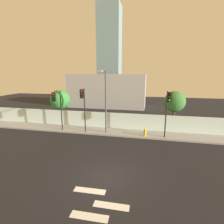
% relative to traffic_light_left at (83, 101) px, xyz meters
% --- Properties ---
extents(ground_plane, '(80.00, 80.00, 0.00)m').
position_rel_traffic_light_left_xyz_m(ground_plane, '(4.15, -7.00, -3.60)').
color(ground_plane, black).
extents(sidewalk, '(36.00, 2.40, 0.15)m').
position_rel_traffic_light_left_xyz_m(sidewalk, '(4.15, 1.20, -3.52)').
color(sidewalk, gray).
rests_on(sidewalk, ground).
extents(perimeter_wall, '(36.00, 0.18, 1.80)m').
position_rel_traffic_light_left_xyz_m(perimeter_wall, '(4.15, 2.49, -2.55)').
color(perimeter_wall, silver).
rests_on(perimeter_wall, sidewalk).
extents(traffic_light_left, '(0.37, 1.28, 4.74)m').
position_rel_traffic_light_left_xyz_m(traffic_light_left, '(0.00, 0.00, 0.00)').
color(traffic_light_left, black).
rests_on(traffic_light_left, sidewalk).
extents(traffic_light_center, '(0.36, 1.09, 4.62)m').
position_rel_traffic_light_left_xyz_m(traffic_light_center, '(8.38, 0.09, -0.09)').
color(traffic_light_center, black).
rests_on(traffic_light_center, sidewalk).
extents(traffic_light_right, '(0.35, 1.46, 4.37)m').
position_rel_traffic_light_left_xyz_m(traffic_light_right, '(-2.89, -0.12, -0.24)').
color(traffic_light_right, black).
rests_on(traffic_light_right, sidewalk).
extents(street_lamp_curbside, '(0.61, 2.04, 6.63)m').
position_rel_traffic_light_left_xyz_m(street_lamp_curbside, '(2.20, 0.47, 0.49)').
color(street_lamp_curbside, '#4C4C51').
rests_on(street_lamp_curbside, sidewalk).
extents(fire_hydrant, '(0.44, 0.26, 0.78)m').
position_rel_traffic_light_left_xyz_m(fire_hydrant, '(6.40, 0.48, -3.03)').
color(fire_hydrant, gold).
rests_on(fire_hydrant, sidewalk).
extents(roadside_tree_leftmost, '(2.51, 2.51, 4.40)m').
position_rel_traffic_light_left_xyz_m(roadside_tree_leftmost, '(-4.48, 3.38, -0.46)').
color(roadside_tree_leftmost, brown).
rests_on(roadside_tree_leftmost, ground).
extents(roadside_tree_midleft, '(2.32, 2.32, 4.53)m').
position_rel_traffic_light_left_xyz_m(roadside_tree_midleft, '(9.45, 3.38, -0.25)').
color(roadside_tree_midleft, brown).
rests_on(roadside_tree_midleft, ground).
extents(low_building_distant, '(14.64, 6.00, 6.31)m').
position_rel_traffic_light_left_xyz_m(low_building_distant, '(-1.39, 16.49, -0.44)').
color(low_building_distant, '#AFAFAF').
rests_on(low_building_distant, ground).
extents(tower_on_skyline, '(5.56, 5.00, 22.90)m').
position_rel_traffic_light_left_xyz_m(tower_on_skyline, '(-3.75, 28.49, 7.85)').
color(tower_on_skyline, '#6F919A').
rests_on(tower_on_skyline, ground).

